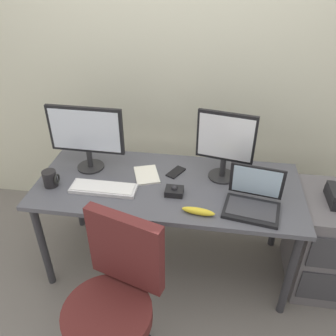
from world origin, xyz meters
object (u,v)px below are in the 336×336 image
(keyboard, at_px, (104,188))
(cell_phone, at_px, (176,172))
(office_chair, at_px, (115,311))
(monitor_side, at_px, (225,143))
(laptop, at_px, (253,199))
(file_cabinet, at_px, (326,242))
(monitor_main, at_px, (86,134))
(banana, at_px, (198,211))
(coffee_mug, at_px, (50,179))
(trackball_mouse, at_px, (174,191))
(paper_notepad, at_px, (147,175))

(keyboard, height_order, cell_phone, keyboard)
(office_chair, height_order, monitor_side, monitor_side)
(laptop, bearing_deg, file_cabinet, 17.43)
(office_chair, relative_size, monitor_main, 1.95)
(file_cabinet, relative_size, banana, 3.64)
(monitor_main, bearing_deg, keyboard, -54.92)
(coffee_mug, bearing_deg, office_chair, -47.99)
(laptop, height_order, trackball_mouse, laptop)
(trackball_mouse, bearing_deg, laptop, -6.66)
(file_cabinet, bearing_deg, office_chair, -147.59)
(coffee_mug, distance_m, cell_phone, 0.80)
(monitor_side, distance_m, trackball_mouse, 0.43)
(monitor_main, height_order, keyboard, monitor_main)
(monitor_main, bearing_deg, monitor_side, 1.15)
(coffee_mug, bearing_deg, cell_phone, 18.82)
(office_chair, bearing_deg, keyboard, 109.81)
(monitor_main, height_order, banana, monitor_main)
(coffee_mug, xyz_separation_m, banana, (0.94, -0.14, -0.03))
(monitor_side, bearing_deg, file_cabinet, -8.84)
(cell_phone, relative_size, banana, 0.75)
(laptop, height_order, paper_notepad, laptop)
(file_cabinet, height_order, laptop, laptop)
(monitor_main, bearing_deg, trackball_mouse, -19.19)
(trackball_mouse, bearing_deg, office_chair, -107.84)
(cell_phone, bearing_deg, banana, -37.88)
(laptop, bearing_deg, office_chair, -138.27)
(banana, bearing_deg, laptop, 19.75)
(monitor_main, height_order, laptop, monitor_main)
(laptop, bearing_deg, trackball_mouse, 173.34)
(office_chair, height_order, cell_phone, office_chair)
(keyboard, xyz_separation_m, paper_notepad, (0.23, 0.19, -0.01))
(keyboard, bearing_deg, office_chair, -70.19)
(coffee_mug, height_order, banana, coffee_mug)
(file_cabinet, distance_m, coffee_mug, 1.84)
(file_cabinet, relative_size, monitor_side, 1.52)
(office_chair, xyz_separation_m, keyboard, (-0.23, 0.63, 0.28))
(laptop, relative_size, banana, 1.84)
(coffee_mug, bearing_deg, laptop, -1.25)
(keyboard, height_order, paper_notepad, keyboard)
(keyboard, relative_size, coffee_mug, 3.88)
(file_cabinet, bearing_deg, coffee_mug, -175.43)
(trackball_mouse, xyz_separation_m, banana, (0.16, -0.16, -0.00))
(monitor_main, distance_m, coffee_mug, 0.36)
(monitor_main, relative_size, cell_phone, 3.49)
(monitor_side, distance_m, laptop, 0.39)
(cell_phone, xyz_separation_m, banana, (0.18, -0.40, 0.02))
(monitor_side, xyz_separation_m, banana, (-0.13, -0.39, -0.24))
(banana, bearing_deg, keyboard, 166.80)
(coffee_mug, relative_size, paper_notepad, 0.51)
(monitor_side, distance_m, cell_phone, 0.39)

